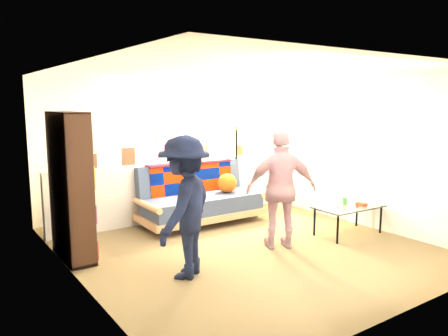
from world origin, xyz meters
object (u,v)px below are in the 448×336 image
coffee_table (349,208)px  person_right (281,189)px  floor_lamp (236,148)px  futon_sofa (200,198)px  person_left (185,207)px  bookshelf (71,191)px

coffee_table → person_right: (-1.25, 0.14, 0.41)m
floor_lamp → person_right: 2.22m
person_right → futon_sofa: bearing=-54.8°
futon_sofa → person_right: 1.79m
coffee_table → person_right: 1.33m
person_left → person_right: person_right is taller
bookshelf → person_left: size_ratio=1.15×
futon_sofa → coffee_table: 2.39m
futon_sofa → bookshelf: bookshelf is taller
coffee_table → floor_lamp: bearing=103.1°
person_right → coffee_table: bearing=-159.4°
person_right → bookshelf: bearing=1.0°
bookshelf → coffee_table: (3.74, -1.34, -0.47)m
bookshelf → floor_lamp: (3.23, 0.86, 0.29)m
coffee_table → floor_lamp: size_ratio=0.64×
futon_sofa → floor_lamp: bearing=18.8°
futon_sofa → bookshelf: size_ratio=1.10×
person_left → coffee_table: bearing=142.6°
futon_sofa → person_left: size_ratio=1.26×
floor_lamp → person_left: size_ratio=1.01×
person_right → person_left: bearing=31.6°
person_left → person_right: (1.58, 0.13, 0.01)m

